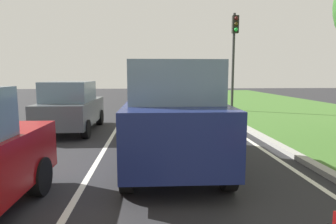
# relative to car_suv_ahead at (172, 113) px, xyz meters

# --- Properties ---
(ground_plane) EXTENTS (60.00, 60.00, 0.00)m
(ground_plane) POSITION_rel_car_suv_ahead_xyz_m (-1.04, 4.82, -1.17)
(ground_plane) COLOR #262628
(lane_line_center) EXTENTS (0.12, 32.00, 0.01)m
(lane_line_center) POSITION_rel_car_suv_ahead_xyz_m (-1.74, 4.82, -1.16)
(lane_line_center) COLOR silver
(lane_line_center) RESTS_ON ground
(lane_line_right_edge) EXTENTS (0.12, 32.00, 0.01)m
(lane_line_right_edge) POSITION_rel_car_suv_ahead_xyz_m (2.56, 4.82, -1.16)
(lane_line_right_edge) COLOR silver
(lane_line_right_edge) RESTS_ON ground
(curb_right) EXTENTS (0.24, 48.00, 0.12)m
(curb_right) POSITION_rel_car_suv_ahead_xyz_m (3.06, 4.82, -1.11)
(curb_right) COLOR #9E9B93
(curb_right) RESTS_ON ground
(car_suv_ahead) EXTENTS (2.03, 4.53, 2.28)m
(car_suv_ahead) POSITION_rel_car_suv_ahead_xyz_m (0.00, 0.00, 0.00)
(car_suv_ahead) COLOR navy
(car_suv_ahead) RESTS_ON ground
(car_hatchback_far) EXTENTS (1.75, 3.71, 1.78)m
(car_hatchback_far) POSITION_rel_car_suv_ahead_xyz_m (-3.27, 4.00, -0.28)
(car_hatchback_far) COLOR #474C51
(car_hatchback_far) RESTS_ON ground
(traffic_light_near_right) EXTENTS (0.32, 0.50, 5.24)m
(traffic_light_near_right) POSITION_rel_car_suv_ahead_xyz_m (4.05, 8.92, 2.41)
(traffic_light_near_right) COLOR #2D2D2D
(traffic_light_near_right) RESTS_ON ground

